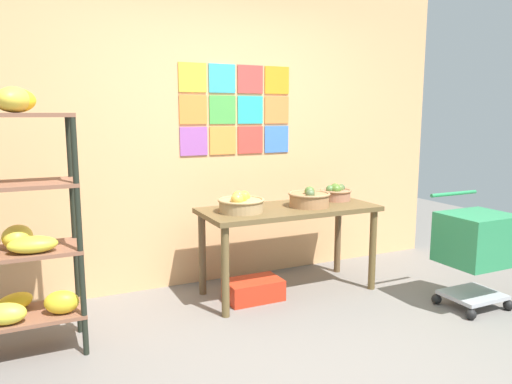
# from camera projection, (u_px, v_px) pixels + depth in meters

# --- Properties ---
(ground) EXTENTS (9.72, 9.72, 0.00)m
(ground) POSITION_uv_depth(u_px,v_px,m) (332.00, 376.00, 2.81)
(ground) COLOR slate
(back_wall_with_art) EXTENTS (4.79, 0.07, 2.90)m
(back_wall_with_art) POSITION_uv_depth(u_px,v_px,m) (214.00, 120.00, 4.26)
(back_wall_with_art) COLOR #E5A76E
(back_wall_with_art) RESTS_ON ground
(display_table) EXTENTS (1.48, 0.64, 0.74)m
(display_table) POSITION_uv_depth(u_px,v_px,m) (289.00, 218.00, 4.05)
(display_table) COLOR brown
(display_table) RESTS_ON ground
(fruit_basket_centre) EXTENTS (0.37, 0.37, 0.17)m
(fruit_basket_centre) POSITION_uv_depth(u_px,v_px,m) (240.00, 203.00, 3.83)
(fruit_basket_centre) COLOR #A38558
(fruit_basket_centre) RESTS_ON display_table
(fruit_basket_right) EXTENTS (0.35, 0.35, 0.17)m
(fruit_basket_right) POSITION_uv_depth(u_px,v_px,m) (309.00, 198.00, 4.06)
(fruit_basket_right) COLOR #9F7047
(fruit_basket_right) RESTS_ON display_table
(fruit_basket_back_left) EXTENTS (0.28, 0.28, 0.15)m
(fruit_basket_back_left) POSITION_uv_depth(u_px,v_px,m) (336.00, 193.00, 4.37)
(fruit_basket_back_left) COLOR #A26B50
(fruit_basket_back_left) RESTS_ON display_table
(produce_crate_under_table) EXTENTS (0.45, 0.29, 0.17)m
(produce_crate_under_table) POSITION_uv_depth(u_px,v_px,m) (253.00, 290.00, 3.96)
(produce_crate_under_table) COLOR red
(produce_crate_under_table) RESTS_ON ground
(shopping_cart) EXTENTS (0.51, 0.48, 0.88)m
(shopping_cart) POSITION_uv_depth(u_px,v_px,m) (476.00, 243.00, 3.74)
(shopping_cart) COLOR black
(shopping_cart) RESTS_ON ground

